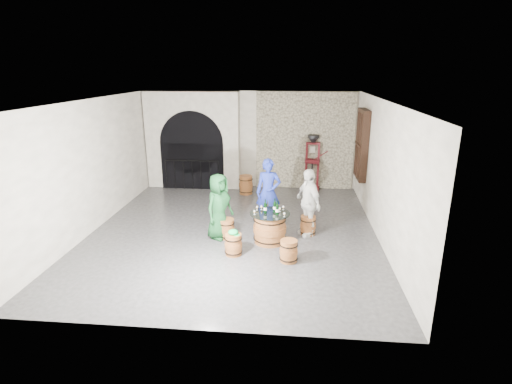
# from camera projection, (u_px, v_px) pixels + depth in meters

# --- Properties ---
(ground) EXTENTS (8.00, 8.00, 0.00)m
(ground) POSITION_uv_depth(u_px,v_px,m) (234.00, 231.00, 10.02)
(ground) COLOR #2E2E31
(ground) RESTS_ON ground
(wall_back) EXTENTS (8.00, 0.00, 8.00)m
(wall_back) POSITION_uv_depth(u_px,v_px,m) (251.00, 140.00, 13.34)
(wall_back) COLOR silver
(wall_back) RESTS_ON ground
(wall_front) EXTENTS (8.00, 0.00, 8.00)m
(wall_front) POSITION_uv_depth(u_px,v_px,m) (192.00, 236.00, 5.74)
(wall_front) COLOR silver
(wall_front) RESTS_ON ground
(wall_left) EXTENTS (0.00, 8.00, 8.00)m
(wall_left) POSITION_uv_depth(u_px,v_px,m) (93.00, 166.00, 9.85)
(wall_left) COLOR silver
(wall_left) RESTS_ON ground
(wall_right) EXTENTS (0.00, 8.00, 8.00)m
(wall_right) POSITION_uv_depth(u_px,v_px,m) (383.00, 172.00, 9.23)
(wall_right) COLOR silver
(wall_right) RESTS_ON ground
(ceiling) EXTENTS (8.00, 8.00, 0.00)m
(ceiling) POSITION_uv_depth(u_px,v_px,m) (232.00, 100.00, 9.06)
(ceiling) COLOR beige
(ceiling) RESTS_ON wall_back
(stone_facing_panel) EXTENTS (3.20, 0.12, 3.18)m
(stone_facing_panel) POSITION_uv_depth(u_px,v_px,m) (305.00, 141.00, 13.13)
(stone_facing_panel) COLOR #ADA48A
(stone_facing_panel) RESTS_ON ground
(arched_opening) EXTENTS (3.10, 0.60, 3.19)m
(arched_opening) POSITION_uv_depth(u_px,v_px,m) (193.00, 141.00, 13.27)
(arched_opening) COLOR silver
(arched_opening) RESTS_ON ground
(shuttered_window) EXTENTS (0.23, 1.10, 2.00)m
(shuttered_window) POSITION_uv_depth(u_px,v_px,m) (362.00, 145.00, 11.46)
(shuttered_window) COLOR black
(shuttered_window) RESTS_ON wall_right
(barrel_table) EXTENTS (0.93, 0.93, 0.72)m
(barrel_table) POSITION_uv_depth(u_px,v_px,m) (270.00, 228.00, 9.26)
(barrel_table) COLOR brown
(barrel_table) RESTS_ON ground
(barrel_stool_left) EXTENTS (0.39, 0.39, 0.48)m
(barrel_stool_left) POSITION_uv_depth(u_px,v_px,m) (227.00, 229.00, 9.52)
(barrel_stool_left) COLOR brown
(barrel_stool_left) RESTS_ON ground
(barrel_stool_far) EXTENTS (0.39, 0.39, 0.48)m
(barrel_stool_far) POSITION_uv_depth(u_px,v_px,m) (268.00, 217.00, 10.30)
(barrel_stool_far) COLOR brown
(barrel_stool_far) RESTS_ON ground
(barrel_stool_right) EXTENTS (0.39, 0.39, 0.48)m
(barrel_stool_right) POSITION_uv_depth(u_px,v_px,m) (308.00, 225.00, 9.73)
(barrel_stool_right) COLOR brown
(barrel_stool_right) RESTS_ON ground
(barrel_stool_near_right) EXTENTS (0.39, 0.39, 0.48)m
(barrel_stool_near_right) POSITION_uv_depth(u_px,v_px,m) (289.00, 251.00, 8.36)
(barrel_stool_near_right) COLOR brown
(barrel_stool_near_right) RESTS_ON ground
(barrel_stool_near_left) EXTENTS (0.39, 0.39, 0.48)m
(barrel_stool_near_left) POSITION_uv_depth(u_px,v_px,m) (233.00, 245.00, 8.67)
(barrel_stool_near_left) COLOR brown
(barrel_stool_near_left) RESTS_ON ground
(green_cap) EXTENTS (0.26, 0.22, 0.12)m
(green_cap) POSITION_uv_depth(u_px,v_px,m) (233.00, 232.00, 8.58)
(green_cap) COLOR #0D9742
(green_cap) RESTS_ON barrel_stool_near_left
(person_green) EXTENTS (0.83, 0.92, 1.58)m
(person_green) POSITION_uv_depth(u_px,v_px,m) (219.00, 206.00, 9.39)
(person_green) COLOR #113E1C
(person_green) RESTS_ON ground
(person_blue) EXTENTS (0.63, 0.42, 1.73)m
(person_blue) POSITION_uv_depth(u_px,v_px,m) (268.00, 192.00, 10.21)
(person_blue) COLOR #1B2C99
(person_blue) RESTS_ON ground
(person_white) EXTENTS (0.82, 1.04, 1.65)m
(person_white) POSITION_uv_depth(u_px,v_px,m) (308.00, 203.00, 9.54)
(person_white) COLOR silver
(person_white) RESTS_ON ground
(wine_bottle_left) EXTENTS (0.08, 0.08, 0.32)m
(wine_bottle_left) POSITION_uv_depth(u_px,v_px,m) (265.00, 208.00, 9.13)
(wine_bottle_left) COLOR black
(wine_bottle_left) RESTS_ON barrel_table
(wine_bottle_center) EXTENTS (0.08, 0.08, 0.32)m
(wine_bottle_center) POSITION_uv_depth(u_px,v_px,m) (277.00, 209.00, 9.02)
(wine_bottle_center) COLOR black
(wine_bottle_center) RESTS_ON barrel_table
(wine_bottle_right) EXTENTS (0.08, 0.08, 0.32)m
(wine_bottle_right) POSITION_uv_depth(u_px,v_px,m) (275.00, 207.00, 9.19)
(wine_bottle_right) COLOR black
(wine_bottle_right) RESTS_ON barrel_table
(tasting_glass_a) EXTENTS (0.05, 0.05, 0.10)m
(tasting_glass_a) POSITION_uv_depth(u_px,v_px,m) (255.00, 212.00, 9.06)
(tasting_glass_a) COLOR #BE7C25
(tasting_glass_a) RESTS_ON barrel_table
(tasting_glass_b) EXTENTS (0.05, 0.05, 0.10)m
(tasting_glass_b) POSITION_uv_depth(u_px,v_px,m) (280.00, 210.00, 9.23)
(tasting_glass_b) COLOR #BE7C25
(tasting_glass_b) RESTS_ON barrel_table
(tasting_glass_c) EXTENTS (0.05, 0.05, 0.10)m
(tasting_glass_c) POSITION_uv_depth(u_px,v_px,m) (261.00, 208.00, 9.37)
(tasting_glass_c) COLOR #BE7C25
(tasting_glass_c) RESTS_ON barrel_table
(tasting_glass_d) EXTENTS (0.05, 0.05, 0.10)m
(tasting_glass_d) POSITION_uv_depth(u_px,v_px,m) (283.00, 208.00, 9.35)
(tasting_glass_d) COLOR #BE7C25
(tasting_glass_d) RESTS_ON barrel_table
(tasting_glass_e) EXTENTS (0.05, 0.05, 0.10)m
(tasting_glass_e) POSITION_uv_depth(u_px,v_px,m) (284.00, 215.00, 8.92)
(tasting_glass_e) COLOR #BE7C25
(tasting_glass_e) RESTS_ON barrel_table
(tasting_glass_f) EXTENTS (0.05, 0.05, 0.10)m
(tasting_glass_f) POSITION_uv_depth(u_px,v_px,m) (257.00, 208.00, 9.34)
(tasting_glass_f) COLOR #BE7C25
(tasting_glass_f) RESTS_ON barrel_table
(side_barrel) EXTENTS (0.45, 0.45, 0.60)m
(side_barrel) POSITION_uv_depth(u_px,v_px,m) (246.00, 185.00, 12.87)
(side_barrel) COLOR brown
(side_barrel) RESTS_ON ground
(corking_press) EXTENTS (0.77, 0.48, 1.84)m
(corking_press) POSITION_uv_depth(u_px,v_px,m) (313.00, 159.00, 13.03)
(corking_press) COLOR #510D15
(corking_press) RESTS_ON ground
(control_box) EXTENTS (0.18, 0.10, 0.22)m
(control_box) POSITION_uv_depth(u_px,v_px,m) (312.00, 149.00, 13.10)
(control_box) COLOR silver
(control_box) RESTS_ON wall_back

